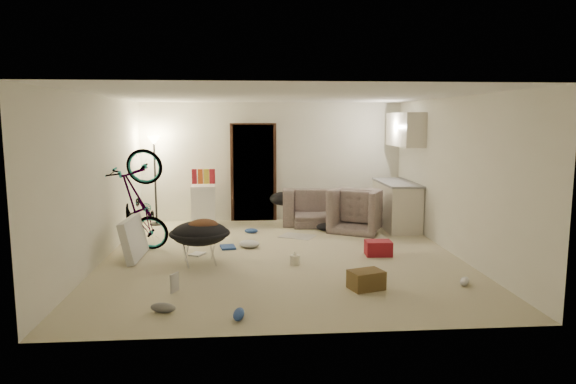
{
  "coord_description": "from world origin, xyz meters",
  "views": [
    {
      "loc": [
        -0.53,
        -7.88,
        2.14
      ],
      "look_at": [
        0.15,
        0.6,
        0.94
      ],
      "focal_mm": 32.0,
      "sensor_mm": 36.0,
      "label": 1
    }
  ],
  "objects": [
    {
      "name": "armchair",
      "position": [
        1.65,
        1.8,
        0.31
      ],
      "size": [
        1.24,
        1.2,
        0.62
      ],
      "primitive_type": "imported",
      "rotation": [
        0.0,
        0.0,
        2.61
      ],
      "color": "#343A33",
      "rests_on": "floor"
    },
    {
      "name": "snack_box_0",
      "position": [
        -1.6,
        2.55,
        1.0
      ],
      "size": [
        0.1,
        0.08,
        0.3
      ],
      "primitive_type": "cube",
      "rotation": [
        0.0,
        0.0,
        0.07
      ],
      "color": "maroon",
      "rests_on": "mini_fridge"
    },
    {
      "name": "newspaper",
      "position": [
        0.38,
        1.36,
        0.0
      ],
      "size": [
        0.76,
        0.7,
        0.01
      ],
      "primitive_type": "cube",
      "rotation": [
        0.0,
        0.0,
        1.08
      ],
      "color": "#BAB4AB",
      "rests_on": "floor"
    },
    {
      "name": "sofa_drape",
      "position": [
        0.21,
        2.45,
        0.54
      ],
      "size": [
        0.59,
        0.49,
        0.28
      ],
      "primitive_type": "ellipsoid",
      "rotation": [
        0.0,
        0.0,
        0.06
      ],
      "color": "black",
      "rests_on": "sofa"
    },
    {
      "name": "floor_lamp",
      "position": [
        -2.4,
        2.65,
        1.31
      ],
      "size": [
        0.28,
        0.28,
        1.81
      ],
      "color": "black",
      "rests_on": "floor"
    },
    {
      "name": "clothes_lump_b",
      "position": [
        1.01,
        1.85,
        0.07
      ],
      "size": [
        0.58,
        0.56,
        0.14
      ],
      "primitive_type": "ellipsoid",
      "rotation": [
        0.0,
        0.0,
        0.51
      ],
      "color": "black",
      "rests_on": "floor"
    },
    {
      "name": "snack_box_3",
      "position": [
        -1.24,
        2.55,
        1.0
      ],
      "size": [
        0.11,
        0.09,
        0.3
      ],
      "primitive_type": "cube",
      "rotation": [
        0.0,
        0.0,
        -0.26
      ],
      "color": "maroon",
      "rests_on": "mini_fridge"
    },
    {
      "name": "drink_case_b",
      "position": [
        1.53,
        -0.08,
        0.12
      ],
      "size": [
        0.42,
        0.31,
        0.23
      ],
      "primitive_type": "cube",
      "rotation": [
        0.0,
        0.0,
        -0.04
      ],
      "color": "maroon",
      "rests_on": "floor"
    },
    {
      "name": "counter_top",
      "position": [
        2.43,
        2.0,
        0.9
      ],
      "size": [
        0.64,
        1.54,
        0.04
      ],
      "primitive_type": "cube",
      "color": "gray",
      "rests_on": "kitchen_counter"
    },
    {
      "name": "floor",
      "position": [
        0.0,
        0.0,
        -0.01
      ],
      "size": [
        5.5,
        6.0,
        0.02
      ],
      "primitive_type": "cube",
      "color": "beige",
      "rests_on": "ground"
    },
    {
      "name": "clothes_lump_c",
      "position": [
        -0.51,
        0.62,
        0.06
      ],
      "size": [
        0.49,
        0.49,
        0.12
      ],
      "primitive_type": "ellipsoid",
      "rotation": [
        0.0,
        0.0,
        -0.79
      ],
      "color": "silver",
      "rests_on": "floor"
    },
    {
      "name": "snack_box_2",
      "position": [
        -1.36,
        2.55,
        1.0
      ],
      "size": [
        0.12,
        0.1,
        0.3
      ],
      "primitive_type": "cube",
      "rotation": [
        0.0,
        0.0,
        0.33
      ],
      "color": "gold",
      "rests_on": "mini_fridge"
    },
    {
      "name": "snack_box_1",
      "position": [
        -1.48,
        2.55,
        1.0
      ],
      "size": [
        0.11,
        0.08,
        0.3
      ],
      "primitive_type": "cube",
      "rotation": [
        0.0,
        0.0,
        0.12
      ],
      "color": "#BF4917",
      "rests_on": "mini_fridge"
    },
    {
      "name": "book_asset",
      "position": [
        -1.49,
        -1.68,
        0.01
      ],
      "size": [
        0.3,
        0.27,
        0.02
      ],
      "primitive_type": "imported",
      "rotation": [
        0.0,
        0.0,
        1.08
      ],
      "color": "maroon",
      "rests_on": "floor"
    },
    {
      "name": "door_trim",
      "position": [
        -0.4,
        2.94,
        1.02
      ],
      "size": [
        0.97,
        0.04,
        2.1
      ],
      "primitive_type": "cube",
      "color": "#331C12",
      "rests_on": "floor"
    },
    {
      "name": "tv_box",
      "position": [
        -2.3,
        0.05,
        0.32
      ],
      "size": [
        0.28,
        0.97,
        0.65
      ],
      "primitive_type": "cube",
      "rotation": [
        0.0,
        -0.21,
        -0.03
      ],
      "color": "silver",
      "rests_on": "floor"
    },
    {
      "name": "shoe_3",
      "position": [
        -1.49,
        -2.29,
        0.05
      ],
      "size": [
        0.32,
        0.19,
        0.11
      ],
      "primitive_type": "ellipsoid",
      "rotation": [
        0.0,
        0.0,
        -0.26
      ],
      "color": "slate",
      "rests_on": "floor"
    },
    {
      "name": "hoodie",
      "position": [
        -1.2,
        -0.36,
        0.58
      ],
      "size": [
        0.6,
        0.55,
        0.22
      ],
      "primitive_type": "ellipsoid",
      "rotation": [
        0.0,
        0.0,
        0.39
      ],
      "color": "#4C2C1A",
      "rests_on": "saucer_chair"
    },
    {
      "name": "book_white",
      "position": [
        -1.34,
        0.18,
        0.01
      ],
      "size": [
        0.28,
        0.3,
        0.02
      ],
      "primitive_type": "cube",
      "rotation": [
        0.0,
        0.0,
        -0.45
      ],
      "color": "silver",
      "rests_on": "floor"
    },
    {
      "name": "wall_back",
      "position": [
        0.0,
        3.01,
        1.25
      ],
      "size": [
        5.5,
        0.02,
        2.5
      ],
      "primitive_type": "cube",
      "color": "white",
      "rests_on": "floor"
    },
    {
      "name": "shoe_2",
      "position": [
        -0.64,
        -2.55,
        0.05
      ],
      "size": [
        0.15,
        0.3,
        0.11
      ],
      "primitive_type": "ellipsoid",
      "rotation": [
        0.0,
        0.0,
        1.45
      ],
      "color": "#284792",
      "rests_on": "floor"
    },
    {
      "name": "kitchen_uppers",
      "position": [
        2.56,
        2.0,
        1.95
      ],
      "size": [
        0.38,
        1.4,
        0.65
      ],
      "primitive_type": "cube",
      "color": "silver",
      "rests_on": "wall_right"
    },
    {
      "name": "shoe_4",
      "position": [
        2.28,
        -1.62,
        0.05
      ],
      "size": [
        0.24,
        0.29,
        0.1
      ],
      "primitive_type": "ellipsoid",
      "rotation": [
        0.0,
        0.0,
        1.0
      ],
      "color": "white",
      "rests_on": "floor"
    },
    {
      "name": "juicer",
      "position": [
        0.16,
        -0.5,
        0.08
      ],
      "size": [
        0.14,
        0.14,
        0.2
      ],
      "color": "white",
      "rests_on": "floor"
    },
    {
      "name": "wall_right",
      "position": [
        2.76,
        0.0,
        1.25
      ],
      "size": [
        0.02,
        6.0,
        2.5
      ],
      "primitive_type": "cube",
      "color": "white",
      "rests_on": "floor"
    },
    {
      "name": "saucer_chair",
      "position": [
        -1.25,
        -0.33,
        0.38
      ],
      "size": [
        0.9,
        0.9,
        0.64
      ],
      "color": "silver",
      "rests_on": "floor"
    },
    {
      "name": "sofa",
      "position": [
        1.16,
        2.45,
        0.28
      ],
      "size": [
        1.98,
        0.87,
        0.57
      ],
      "primitive_type": "imported",
      "rotation": [
        0.0,
        0.0,
        3.08
      ],
      "color": "#343A33",
      "rests_on": "floor"
    },
    {
      "name": "ceiling",
      "position": [
        0.0,
        0.0,
        2.51
      ],
      "size": [
        5.5,
        6.0,
        0.02
      ],
      "primitive_type": "cube",
      "color": "white",
      "rests_on": "wall_back"
    },
    {
      "name": "drink_case_a",
      "position": [
        0.97,
        -1.67,
        0.12
      ],
      "size": [
        0.49,
        0.41,
        0.24
      ],
      "primitive_type": "cube",
      "rotation": [
        0.0,
        0.0,
        0.31
      ],
      "color": "brown",
      "rests_on": "floor"
    },
    {
      "name": "doorway",
      "position": [
        -0.4,
        2.97,
        1.02
      ],
      "size": [
        0.85,
        0.1,
        2.04
      ],
      "primitive_type": "cube",
      "color": "black",
      "rests_on": "floor"
    },
    {
      "name": "kitchen_counter",
      "position": [
        2.43,
        2.0,
        0.44
      ],
      "size": [
        0.6,
        1.5,
        0.88
      ],
      "primitive_type": "cube",
      "color": "silver",
      "rests_on": "floor"
    },
    {
      "name": "shoe_0",
      "position": [
        -0.47,
        1.68,
        0.05
      ],
      "size": [
        0.27,
        0.13,
        0.1
      ],
      "primitive_type": "ellipsoid",
      "rotation": [
        0.0,
        0.0,
        -0.1
      ],
      "color": "#284792",
      "rests_on": "floor"
    },
    {
      "name": "bicycle",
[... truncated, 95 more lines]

